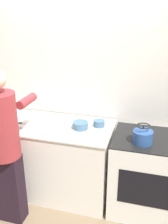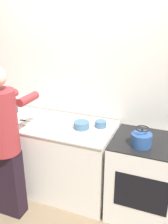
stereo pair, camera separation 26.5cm
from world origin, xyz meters
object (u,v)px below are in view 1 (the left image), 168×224
object	(u,v)px
canister_jar	(7,109)
cutting_board	(25,124)
knife	(24,123)
person	(5,145)
kettle	(143,135)
bowl_prep	(99,123)
oven	(145,174)

from	to	relation	value
canister_jar	cutting_board	bearing A→B (deg)	-29.65
cutting_board	knife	xyz separation A→B (m)	(-0.02, -0.01, 0.01)
person	kettle	bearing A→B (deg)	17.57
knife	bowl_prep	xyz separation A→B (m)	(0.86, 0.20, 0.02)
person	knife	distance (m)	0.48
oven	bowl_prep	world-z (taller)	bowl_prep
cutting_board	kettle	xyz separation A→B (m)	(1.35, -0.07, 0.07)
cutting_board	canister_jar	distance (m)	0.43
oven	bowl_prep	distance (m)	0.78
person	cutting_board	xyz separation A→B (m)	(-0.03, 0.49, 0.01)
kettle	bowl_prep	size ratio (longest dim) A/B	1.53
bowl_prep	person	bearing A→B (deg)	-140.27
cutting_board	oven	bearing A→B (deg)	2.26
person	bowl_prep	world-z (taller)	person
person	oven	bearing A→B (deg)	21.28
cutting_board	canister_jar	xyz separation A→B (m)	(-0.37, 0.21, 0.08)
cutting_board	bowl_prep	xyz separation A→B (m)	(0.85, 0.19, 0.03)
bowl_prep	canister_jar	distance (m)	1.21
canister_jar	person	bearing A→B (deg)	-60.49
bowl_prep	knife	bearing A→B (deg)	-167.06
person	canister_jar	distance (m)	0.80
person	kettle	size ratio (longest dim) A/B	8.35
oven	person	world-z (taller)	person
oven	kettle	bearing A→B (deg)	-119.18
cutting_board	knife	distance (m)	0.02
cutting_board	knife	world-z (taller)	knife
oven	canister_jar	size ratio (longest dim) A/B	5.37
oven	bowl_prep	bearing A→B (deg)	166.60
knife	bowl_prep	distance (m)	0.89
person	cutting_board	distance (m)	0.49
person	kettle	distance (m)	1.39
knife	kettle	xyz separation A→B (m)	(1.37, -0.06, 0.06)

